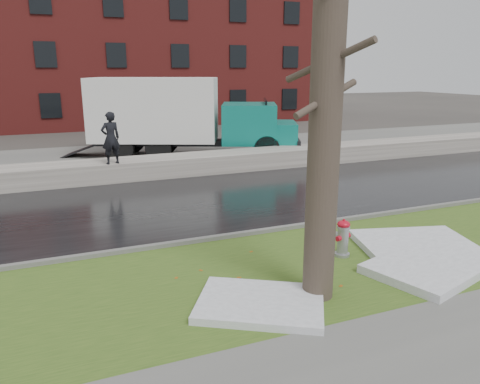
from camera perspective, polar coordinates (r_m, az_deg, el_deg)
name	(u,v)px	position (r m, az deg, el deg)	size (l,w,h in m)	color
ground	(284,247)	(11.34, 5.42, -6.67)	(120.00, 120.00, 0.00)	#47423D
verge	(311,266)	(10.33, 8.69, -8.88)	(60.00, 4.50, 0.04)	#324E1A
sidewalk	(446,363)	(7.77, 23.84, -18.58)	(60.00, 3.00, 0.05)	slate
road	(220,199)	(15.24, -2.47, -0.90)	(60.00, 7.00, 0.03)	black
parking_lot	(160,156)	(23.22, -9.72, 4.38)	(60.00, 9.00, 0.03)	slate
curb	(266,231)	(12.15, 3.23, -4.79)	(60.00, 0.15, 0.14)	slate
snowbank	(184,165)	(19.05, -6.84, 3.32)	(60.00, 1.60, 0.75)	#B4ADA5
brick_building	(133,57)	(39.92, -12.88, 15.70)	(26.00, 12.00, 10.00)	maroon
bg_tree_center	(25,81)	(35.32, -24.70, 12.20)	(1.40, 1.62, 6.50)	brown
bg_tree_right	(322,79)	(39.37, 10.02, 13.43)	(1.40, 1.62, 6.50)	brown
fire_hydrant	(343,236)	(10.77, 12.42, -5.29)	(0.43, 0.40, 0.87)	gray
tree	(326,103)	(8.11, 10.44, 10.63)	(1.43, 1.67, 7.03)	brown
box_truck	(180,116)	(22.64, -7.36, 9.22)	(11.00, 6.16, 3.74)	black
worker	(111,138)	(17.69, -15.49, 6.36)	(0.69, 0.46, 1.90)	black
snow_patch_near	(416,244)	(11.85, 20.62, -6.01)	(2.60, 2.00, 0.16)	white
snow_patch_far	(260,303)	(8.53, 2.51, -13.41)	(2.20, 1.60, 0.14)	white
snow_patch_side	(433,265)	(10.79, 22.44, -8.19)	(2.80, 1.80, 0.18)	white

